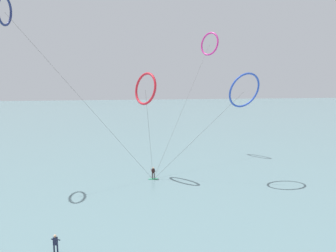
{
  "coord_description": "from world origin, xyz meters",
  "views": [
    {
      "loc": [
        -5.03,
        -8.94,
        13.43
      ],
      "look_at": [
        0.0,
        22.76,
        8.55
      ],
      "focal_mm": 31.51,
      "sensor_mm": 36.0,
      "label": 1
    }
  ],
  "objects_px": {
    "kite_magenta": "(209,44)",
    "surfer_lime": "(56,246)",
    "surfer_emerald": "(153,174)",
    "kite_crimson": "(145,89)",
    "kite_cobalt": "(244,90)",
    "kite_navy": "(5,11)"
  },
  "relations": [
    {
      "from": "kite_cobalt",
      "to": "surfer_lime",
      "type": "bearing_deg",
      "value": 17.55
    },
    {
      "from": "kite_navy",
      "to": "surfer_emerald",
      "type": "bearing_deg",
      "value": 91.59
    },
    {
      "from": "surfer_lime",
      "to": "kite_crimson",
      "type": "bearing_deg",
      "value": 81.08
    },
    {
      "from": "surfer_lime",
      "to": "surfer_emerald",
      "type": "height_order",
      "value": "same"
    },
    {
      "from": "kite_navy",
      "to": "kite_crimson",
      "type": "bearing_deg",
      "value": 98.1
    },
    {
      "from": "kite_magenta",
      "to": "kite_crimson",
      "type": "xyz_separation_m",
      "value": [
        -12.99,
        -13.15,
        -7.82
      ]
    },
    {
      "from": "kite_crimson",
      "to": "surfer_lime",
      "type": "bearing_deg",
      "value": -57.17
    },
    {
      "from": "kite_magenta",
      "to": "surfer_lime",
      "type": "bearing_deg",
      "value": -64.71
    },
    {
      "from": "surfer_lime",
      "to": "kite_navy",
      "type": "distance_m",
      "value": 28.96
    },
    {
      "from": "kite_cobalt",
      "to": "kite_navy",
      "type": "bearing_deg",
      "value": -23.1
    },
    {
      "from": "kite_magenta",
      "to": "kite_cobalt",
      "type": "distance_m",
      "value": 18.56
    },
    {
      "from": "surfer_lime",
      "to": "kite_cobalt",
      "type": "height_order",
      "value": "kite_cobalt"
    },
    {
      "from": "surfer_lime",
      "to": "kite_magenta",
      "type": "distance_m",
      "value": 43.1
    },
    {
      "from": "surfer_emerald",
      "to": "kite_crimson",
      "type": "xyz_separation_m",
      "value": [
        -0.78,
        2.0,
        11.59
      ]
    },
    {
      "from": "surfer_emerald",
      "to": "kite_cobalt",
      "type": "distance_m",
      "value": 16.7
    },
    {
      "from": "surfer_lime",
      "to": "surfer_emerald",
      "type": "xyz_separation_m",
      "value": [
        9.39,
        16.69,
        0.0
      ]
    },
    {
      "from": "kite_cobalt",
      "to": "kite_crimson",
      "type": "bearing_deg",
      "value": -33.12
    },
    {
      "from": "surfer_emerald",
      "to": "kite_cobalt",
      "type": "height_order",
      "value": "kite_cobalt"
    },
    {
      "from": "surfer_emerald",
      "to": "kite_cobalt",
      "type": "relative_size",
      "value": 0.12
    },
    {
      "from": "kite_navy",
      "to": "kite_crimson",
      "type": "distance_m",
      "value": 19.53
    },
    {
      "from": "surfer_emerald",
      "to": "kite_cobalt",
      "type": "bearing_deg",
      "value": 163.87
    },
    {
      "from": "kite_magenta",
      "to": "kite_navy",
      "type": "distance_m",
      "value": 33.15
    }
  ]
}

